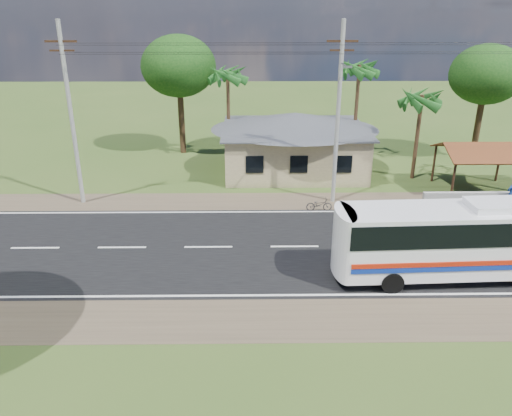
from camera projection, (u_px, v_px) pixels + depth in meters
The scene contains 14 objects.
ground at pixel (294, 247), 26.05m from camera, with size 120.00×120.00×0.00m, color #324D1B.
road at pixel (294, 247), 26.05m from camera, with size 120.00×16.00×0.03m.
house at pixel (294, 136), 37.08m from camera, with size 12.40×10.00×5.00m.
waiting_shed at pixel (481, 151), 33.03m from camera, with size 5.20×4.48×3.35m.
concrete_barrier at pixel (478, 199), 31.20m from camera, with size 7.00×0.30×0.90m, color #9E9E99.
utility_poles at pixel (333, 112), 29.89m from camera, with size 32.80×2.22×11.00m.
palm_near at pixel (422, 99), 34.17m from camera, with size 2.80×2.80×6.70m.
palm_mid at pixel (359, 69), 37.74m from camera, with size 2.80×2.80×8.20m.
palm_far at pixel (228, 75), 38.27m from camera, with size 2.80×2.80×7.70m.
tree_behind_house at pixel (179, 66), 39.91m from camera, with size 6.00×6.00×9.61m.
tree_behind_shed at pixel (486, 75), 38.50m from camera, with size 5.60×5.60×9.02m.
coach_bus at pixel (475, 235), 22.40m from camera, with size 12.13×3.07×3.73m.
motorcycle at pixel (319, 205), 30.43m from camera, with size 0.54×1.56×0.82m, color black.
person at pixel (512, 193), 30.69m from camera, with size 0.69×0.45×1.89m, color navy.
Camera 1 is at (-2.30, -23.30, 11.77)m, focal length 35.00 mm.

